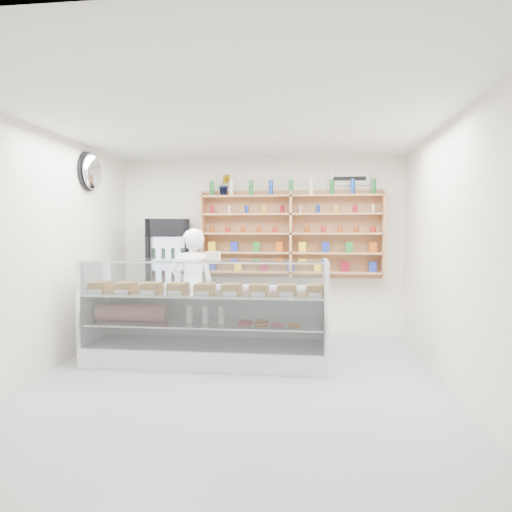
# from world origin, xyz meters

# --- Properties ---
(room) EXTENTS (5.00, 5.00, 5.00)m
(room) POSITION_xyz_m (0.00, 0.00, 1.40)
(room) COLOR #9A9B9F
(room) RESTS_ON ground
(display_counter) EXTENTS (2.96, 0.88, 1.29)m
(display_counter) POSITION_xyz_m (-0.47, 0.72, 0.35)
(display_counter) COLOR white
(display_counter) RESTS_ON floor
(shop_worker) EXTENTS (0.71, 0.59, 1.67)m
(shop_worker) POSITION_xyz_m (-0.83, 1.41, 0.84)
(shop_worker) COLOR white
(shop_worker) RESTS_ON floor
(drinks_cooler) EXTENTS (0.81, 0.79, 1.82)m
(drinks_cooler) POSITION_xyz_m (-1.41, 2.14, 0.91)
(drinks_cooler) COLOR black
(drinks_cooler) RESTS_ON floor
(wall_shelving) EXTENTS (2.84, 0.28, 1.33)m
(wall_shelving) POSITION_xyz_m (0.50, 2.34, 1.59)
(wall_shelving) COLOR tan
(wall_shelving) RESTS_ON back_wall
(potted_plant) EXTENTS (0.20, 0.18, 0.33)m
(potted_plant) POSITION_xyz_m (-0.54, 2.34, 2.36)
(potted_plant) COLOR #1E6626
(potted_plant) RESTS_ON wall_shelving
(security_mirror) EXTENTS (0.15, 0.50, 0.50)m
(security_mirror) POSITION_xyz_m (-2.17, 1.20, 2.45)
(security_mirror) COLOR silver
(security_mirror) RESTS_ON left_wall
(wall_sign) EXTENTS (0.62, 0.03, 0.20)m
(wall_sign) POSITION_xyz_m (1.40, 2.47, 2.45)
(wall_sign) COLOR white
(wall_sign) RESTS_ON back_wall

